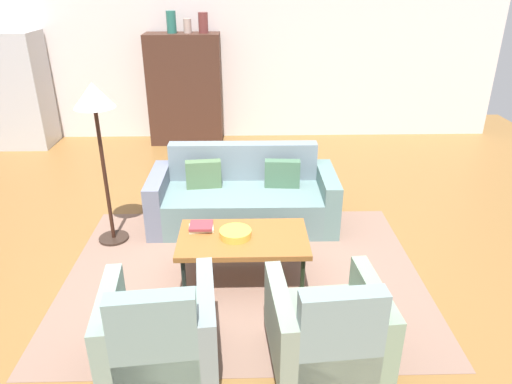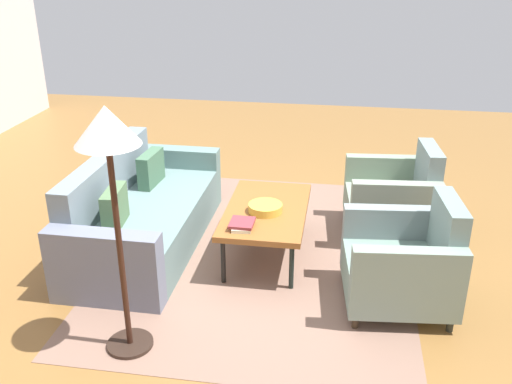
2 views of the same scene
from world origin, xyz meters
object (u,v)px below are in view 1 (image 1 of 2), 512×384
(cabinet, at_px, (185,90))
(floor_lamp, at_px, (95,111))
(coffee_table, at_px, (243,240))
(armchair_right, at_px, (328,332))
(fruit_bowl, at_px, (235,233))
(refrigerator, at_px, (21,90))
(couch, at_px, (243,197))
(armchair_left, at_px, (159,335))
(vase_small, at_px, (203,23))
(book_stack, at_px, (201,227))
(vase_tall, at_px, (171,22))
(vase_round, at_px, (187,26))

(cabinet, relative_size, floor_lamp, 1.05)
(coffee_table, relative_size, armchair_right, 1.36)
(coffee_table, distance_m, armchair_right, 1.32)
(fruit_bowl, bearing_deg, refrigerator, 131.66)
(couch, relative_size, cabinet, 1.17)
(armchair_left, height_order, floor_lamp, floor_lamp)
(armchair_right, distance_m, vase_small, 5.64)
(armchair_right, height_order, book_stack, armchair_right)
(coffee_table, distance_m, floor_lamp, 1.91)
(refrigerator, bearing_deg, coffee_table, -47.79)
(vase_small, relative_size, refrigerator, 0.17)
(armchair_left, relative_size, floor_lamp, 0.51)
(vase_tall, bearing_deg, armchair_right, -71.95)
(armchair_left, height_order, vase_small, vase_small)
(refrigerator, bearing_deg, armchair_left, -59.57)
(couch, relative_size, armchair_left, 2.39)
(armchair_left, height_order, cabinet, cabinet)
(armchair_right, bearing_deg, coffee_table, 112.54)
(armchair_left, bearing_deg, coffee_table, 57.42)
(armchair_right, distance_m, vase_tall, 5.77)
(coffee_table, distance_m, cabinet, 4.24)
(cabinet, bearing_deg, coffee_table, -76.84)
(floor_lamp, bearing_deg, vase_small, 76.27)
(couch, bearing_deg, armchair_left, 76.25)
(cabinet, bearing_deg, armchair_right, -73.46)
(vase_round, relative_size, vase_small, 0.70)
(armchair_right, bearing_deg, vase_small, 98.09)
(fruit_bowl, distance_m, cabinet, 4.22)
(vase_tall, relative_size, floor_lamp, 0.19)
(couch, relative_size, vase_small, 6.76)
(vase_tall, bearing_deg, couch, -69.13)
(book_stack, distance_m, floor_lamp, 1.54)
(couch, distance_m, armchair_left, 2.43)
(coffee_table, distance_m, vase_round, 4.45)
(vase_tall, bearing_deg, book_stack, -79.77)
(fruit_bowl, bearing_deg, vase_round, 100.91)
(vase_round, bearing_deg, armchair_right, -74.45)
(coffee_table, relative_size, armchair_left, 1.36)
(cabinet, bearing_deg, fruit_bowl, -77.76)
(couch, relative_size, vase_tall, 6.29)
(book_stack, xyz_separation_m, vase_tall, (-0.71, 3.95, 1.49))
(fruit_bowl, relative_size, book_stack, 1.21)
(couch, height_order, vase_tall, vase_tall)
(vase_round, bearing_deg, couch, -73.55)
(armchair_left, xyz_separation_m, floor_lamp, (-0.83, 1.92, 1.10))
(fruit_bowl, relative_size, vase_tall, 0.88)
(vase_tall, bearing_deg, fruit_bowl, -75.76)
(vase_tall, bearing_deg, cabinet, 1.81)
(armchair_left, bearing_deg, book_stack, 75.82)
(armchair_left, distance_m, refrigerator, 6.02)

